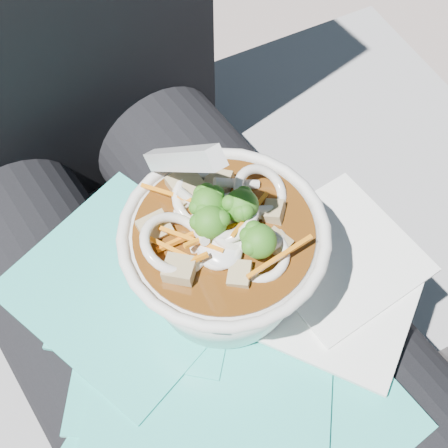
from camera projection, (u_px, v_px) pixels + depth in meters
stone_ledge at (153, 336)px, 0.92m from camera, size 1.06×0.63×0.46m
lap at (202, 335)px, 0.59m from camera, size 0.33×0.48×0.15m
person_body at (150, 254)px, 0.61m from camera, size 0.34×0.94×1.01m
plastic_bag at (209, 350)px, 0.50m from camera, size 0.34×0.35×0.01m
napkins at (337, 279)px, 0.52m from camera, size 0.17×0.18×0.01m
udon_bowl at (224, 252)px, 0.47m from camera, size 0.16×0.16×0.19m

